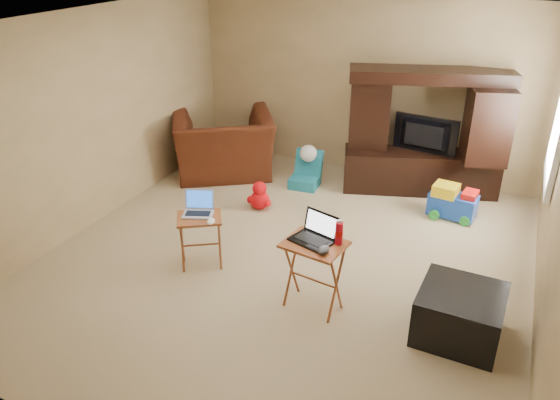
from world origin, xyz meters
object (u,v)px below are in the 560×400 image
at_px(plush_toy, 260,195).
at_px(tray_table_right, 313,276).
at_px(recliner, 223,145).
at_px(push_toy, 453,201).
at_px(television, 423,136).
at_px(laptop_left, 197,205).
at_px(entertainment_center, 424,133).
at_px(mouse_left, 211,221).
at_px(tray_table_left, 201,241).
at_px(child_rocker, 305,170).
at_px(ottoman, 460,314).
at_px(mouse_right, 324,250).
at_px(water_bottle, 339,233).
at_px(laptop_right, 312,230).

relative_size(plush_toy, tray_table_right, 0.55).
bearing_deg(recliner, push_toy, 146.19).
height_order(television, laptop_left, television).
xyz_separation_m(recliner, plush_toy, (0.98, -0.82, -0.26)).
relative_size(plush_toy, laptop_left, 1.25).
height_order(entertainment_center, mouse_left, entertainment_center).
bearing_deg(mouse_left, laptop_left, 155.33).
height_order(tray_table_left, tray_table_right, tray_table_right).
xyz_separation_m(push_toy, tray_table_right, (-0.93, -2.43, 0.13)).
bearing_deg(television, child_rocker, 25.70).
xyz_separation_m(push_toy, ottoman, (0.38, -2.29, 0.01)).
bearing_deg(mouse_right, child_rocker, 114.82).
bearing_deg(mouse_right, entertainment_center, 85.37).
xyz_separation_m(mouse_right, water_bottle, (0.07, 0.20, 0.08)).
height_order(push_toy, water_bottle, water_bottle).
relative_size(entertainment_center, laptop_right, 5.59).
relative_size(child_rocker, laptop_left, 1.67).
distance_m(entertainment_center, laptop_left, 3.34).
xyz_separation_m(child_rocker, plush_toy, (-0.28, -0.87, -0.06)).
bearing_deg(child_rocker, laptop_left, -101.51).
bearing_deg(television, water_bottle, 93.56).
xyz_separation_m(recliner, tray_table_right, (2.34, -2.46, -0.10)).
height_order(television, child_rocker, television).
bearing_deg(entertainment_center, mouse_left, -134.96).
bearing_deg(push_toy, tray_table_left, -127.41).
height_order(mouse_right, water_bottle, water_bottle).
xyz_separation_m(push_toy, mouse_left, (-2.09, -2.30, 0.39)).
height_order(television, tray_table_left, television).
relative_size(mouse_left, water_bottle, 0.55).
xyz_separation_m(recliner, push_toy, (3.27, -0.04, -0.23)).
distance_m(laptop_right, mouse_left, 1.14).
height_order(tray_table_right, laptop_right, laptop_right).
distance_m(television, tray_table_left, 3.35).
xyz_separation_m(plush_toy, ottoman, (2.68, -1.51, 0.03)).
bearing_deg(laptop_left, entertainment_center, 37.36).
distance_m(laptop_left, laptop_right, 1.35).
xyz_separation_m(plush_toy, water_bottle, (1.56, -1.56, 0.62)).
height_order(recliner, child_rocker, recliner).
height_order(child_rocker, ottoman, child_rocker).
relative_size(plush_toy, laptop_right, 1.05).
relative_size(recliner, ottoman, 1.97).
height_order(push_toy, mouse_right, mouse_right).
distance_m(child_rocker, plush_toy, 0.92).
relative_size(entertainment_center, recliner, 1.48).
bearing_deg(mouse_left, tray_table_left, 159.55).
bearing_deg(tray_table_right, water_bottle, 30.88).
distance_m(recliner, ottoman, 4.34).
bearing_deg(push_toy, mouse_left, -124.06).
height_order(ottoman, tray_table_right, tray_table_right).
height_order(recliner, plush_toy, recliner).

